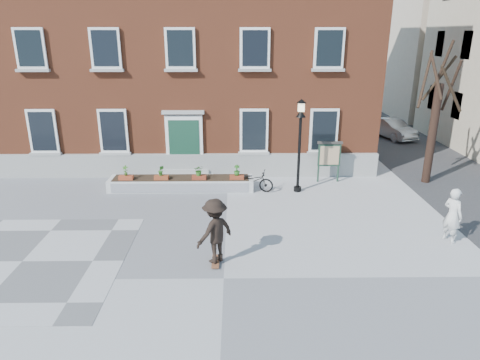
{
  "coord_description": "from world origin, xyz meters",
  "views": [
    {
      "loc": [
        0.32,
        -10.27,
        6.41
      ],
      "look_at": [
        0.5,
        4.0,
        1.5
      ],
      "focal_mm": 32.0,
      "sensor_mm": 36.0,
      "label": 1
    }
  ],
  "objects_px": {
    "parked_car": "(392,128)",
    "skateboarder": "(215,231)",
    "bicycle": "(253,181)",
    "bystander": "(453,215)",
    "lamp_post": "(300,133)",
    "notice_board": "(329,155)"
  },
  "relations": [
    {
      "from": "bicycle",
      "to": "parked_car",
      "type": "distance_m",
      "value": 13.51
    },
    {
      "from": "bicycle",
      "to": "lamp_post",
      "type": "relative_size",
      "value": 0.45
    },
    {
      "from": "bystander",
      "to": "notice_board",
      "type": "height_order",
      "value": "notice_board"
    },
    {
      "from": "notice_board",
      "to": "skateboarder",
      "type": "distance_m",
      "value": 8.71
    },
    {
      "from": "lamp_post",
      "to": "skateboarder",
      "type": "bearing_deg",
      "value": -118.35
    },
    {
      "from": "lamp_post",
      "to": "notice_board",
      "type": "relative_size",
      "value": 2.1
    },
    {
      "from": "bystander",
      "to": "lamp_post",
      "type": "relative_size",
      "value": 0.46
    },
    {
      "from": "parked_car",
      "to": "notice_board",
      "type": "bearing_deg",
      "value": -143.61
    },
    {
      "from": "notice_board",
      "to": "bystander",
      "type": "bearing_deg",
      "value": -65.36
    },
    {
      "from": "bystander",
      "to": "skateboarder",
      "type": "distance_m",
      "value": 7.64
    },
    {
      "from": "parked_car",
      "to": "lamp_post",
      "type": "relative_size",
      "value": 0.95
    },
    {
      "from": "skateboarder",
      "to": "bicycle",
      "type": "bearing_deg",
      "value": 77.63
    },
    {
      "from": "parked_car",
      "to": "lamp_post",
      "type": "bearing_deg",
      "value": -146.34
    },
    {
      "from": "parked_car",
      "to": "skateboarder",
      "type": "xyz_separation_m",
      "value": [
        -10.69,
        -15.85,
        0.43
      ]
    },
    {
      "from": "parked_car",
      "to": "bystander",
      "type": "bearing_deg",
      "value": -121.5
    },
    {
      "from": "bicycle",
      "to": "bystander",
      "type": "relative_size",
      "value": 0.98
    },
    {
      "from": "lamp_post",
      "to": "notice_board",
      "type": "distance_m",
      "value": 2.35
    },
    {
      "from": "bystander",
      "to": "notice_board",
      "type": "bearing_deg",
      "value": 0.25
    },
    {
      "from": "lamp_post",
      "to": "skateboarder",
      "type": "xyz_separation_m",
      "value": [
        -3.26,
        -6.03,
        -1.5
      ]
    },
    {
      "from": "skateboarder",
      "to": "parked_car",
      "type": "bearing_deg",
      "value": 56.01
    },
    {
      "from": "parked_car",
      "to": "notice_board",
      "type": "height_order",
      "value": "notice_board"
    },
    {
      "from": "bystander",
      "to": "lamp_post",
      "type": "height_order",
      "value": "lamp_post"
    }
  ]
}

